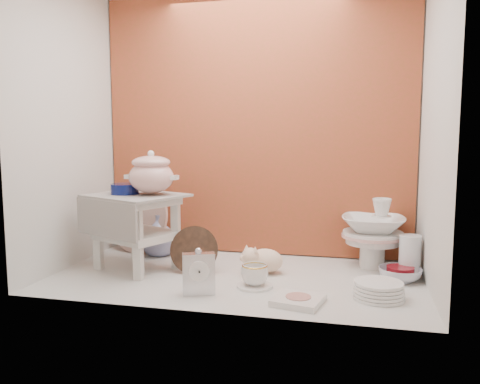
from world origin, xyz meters
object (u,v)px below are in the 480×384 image
object	(u,v)px
blue_white_vase	(159,235)
gold_rim_teacup	(255,275)
step_stool	(137,232)
dinner_plate_stack	(379,290)
porcelain_tower	(373,233)
crystal_bowl	(400,274)
plush_pig	(265,260)
floral_platter	(139,218)
soup_tureen	(151,173)
mantel_clock	(199,272)

from	to	relation	value
blue_white_vase	gold_rim_teacup	xyz separation A→B (m)	(0.67, -0.47, -0.06)
step_stool	dinner_plate_stack	world-z (taller)	step_stool
blue_white_vase	porcelain_tower	size ratio (longest dim) A/B	0.63
crystal_bowl	plush_pig	bearing A→B (deg)	-177.92
floral_platter	porcelain_tower	xyz separation A→B (m)	(1.34, -0.04, -0.02)
blue_white_vase	dinner_plate_stack	distance (m)	1.32
dinner_plate_stack	crystal_bowl	size ratio (longest dim) A/B	1.10
floral_platter	crystal_bowl	xyz separation A→B (m)	(1.47, -0.25, -0.17)
soup_tureen	plush_pig	xyz separation A→B (m)	(0.58, 0.07, -0.44)
blue_white_vase	mantel_clock	world-z (taller)	blue_white_vase
blue_white_vase	gold_rim_teacup	bearing A→B (deg)	-35.26
plush_pig	gold_rim_teacup	xyz separation A→B (m)	(-0.01, -0.24, -0.01)
dinner_plate_stack	gold_rim_teacup	bearing A→B (deg)	177.16
floral_platter	porcelain_tower	world-z (taller)	floral_platter
soup_tureen	crystal_bowl	world-z (taller)	soup_tureen
step_stool	dinner_plate_stack	distance (m)	1.23
mantel_clock	crystal_bowl	distance (m)	0.98
porcelain_tower	gold_rim_teacup	bearing A→B (deg)	-138.60
step_stool	mantel_clock	bearing A→B (deg)	-12.00
gold_rim_teacup	dinner_plate_stack	xyz separation A→B (m)	(0.55, -0.03, -0.02)
floral_platter	plush_pig	xyz separation A→B (m)	(0.82, -0.27, -0.14)
mantel_clock	porcelain_tower	size ratio (longest dim) A/B	0.55
gold_rim_teacup	porcelain_tower	world-z (taller)	porcelain_tower
porcelain_tower	crystal_bowl	bearing A→B (deg)	-59.54
porcelain_tower	step_stool	bearing A→B (deg)	-165.52
soup_tureen	gold_rim_teacup	xyz separation A→B (m)	(0.57, -0.17, -0.45)
soup_tureen	plush_pig	distance (m)	0.73
floral_platter	crystal_bowl	size ratio (longest dim) A/B	2.08
soup_tureen	mantel_clock	xyz separation A→B (m)	(0.35, -0.32, -0.40)
mantel_clock	soup_tureen	bearing A→B (deg)	115.00
dinner_plate_stack	step_stool	bearing A→B (deg)	170.99
floral_platter	mantel_clock	bearing A→B (deg)	-48.44
step_stool	porcelain_tower	size ratio (longest dim) A/B	1.21
soup_tureen	gold_rim_teacup	size ratio (longest dim) A/B	2.17
blue_white_vase	mantel_clock	xyz separation A→B (m)	(0.45, -0.63, -0.02)
floral_platter	gold_rim_teacup	distance (m)	0.97
blue_white_vase	gold_rim_teacup	distance (m)	0.82
mantel_clock	crystal_bowl	world-z (taller)	mantel_clock
floral_platter	plush_pig	distance (m)	0.87
floral_platter	gold_rim_teacup	bearing A→B (deg)	-32.29
mantel_clock	blue_white_vase	bearing A→B (deg)	102.95
blue_white_vase	dinner_plate_stack	bearing A→B (deg)	-22.31
floral_platter	crystal_bowl	bearing A→B (deg)	-9.63
mantel_clock	gold_rim_teacup	distance (m)	0.27
step_stool	porcelain_tower	world-z (taller)	step_stool
step_stool	crystal_bowl	size ratio (longest dim) A/B	2.23
soup_tureen	porcelain_tower	xyz separation A→B (m)	(1.11, 0.30, -0.32)
soup_tureen	floral_platter	xyz separation A→B (m)	(-0.24, 0.34, -0.30)
dinner_plate_stack	crystal_bowl	bearing A→B (deg)	68.62
blue_white_vase	floral_platter	bearing A→B (deg)	164.43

